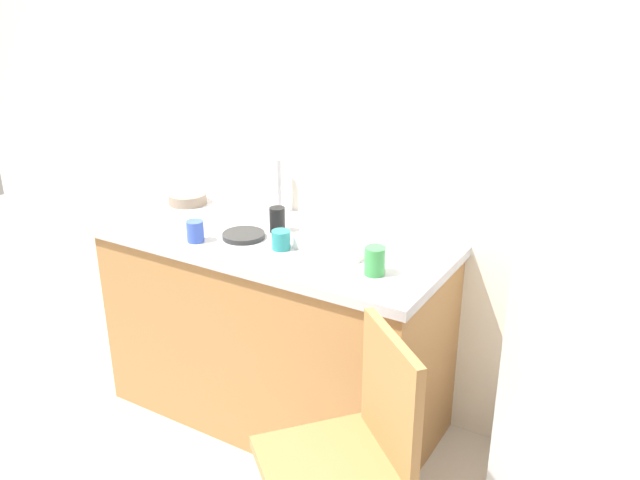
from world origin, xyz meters
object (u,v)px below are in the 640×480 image
(chair, at_px, (350,457))
(terracotta_bowl, at_px, (188,198))
(cup_black, at_px, (277,220))
(cup_blue, at_px, (195,231))
(dish_tray, at_px, (338,241))
(cup_teal, at_px, (281,240))
(refrigerator, at_px, (627,344))
(hotplate, at_px, (244,235))
(cup_green, at_px, (375,261))

(chair, height_order, terracotta_bowl, terracotta_bowl)
(cup_black, bearing_deg, cup_blue, -130.66)
(dish_tray, relative_size, cup_teal, 3.78)
(cup_blue, bearing_deg, refrigerator, 7.99)
(chair, distance_m, cup_blue, 1.10)
(cup_black, bearing_deg, refrigerator, -1.38)
(cup_teal, distance_m, cup_blue, 0.35)
(cup_teal, bearing_deg, cup_black, 128.57)
(dish_tray, bearing_deg, terracotta_bowl, 173.14)
(refrigerator, xyz_separation_m, chair, (-0.64, -0.65, -0.25))
(chair, bearing_deg, cup_blue, -164.10)
(terracotta_bowl, xyz_separation_m, cup_blue, (0.33, -0.33, 0.02))
(refrigerator, xyz_separation_m, dish_tray, (-1.06, 0.01, 0.12))
(dish_tray, distance_m, cup_black, 0.30)
(refrigerator, relative_size, dish_tray, 5.37)
(hotplate, xyz_separation_m, cup_black, (0.08, 0.13, 0.04))
(dish_tray, relative_size, cup_black, 2.72)
(hotplate, relative_size, cup_blue, 2.01)
(chair, bearing_deg, cup_black, 176.89)
(terracotta_bowl, xyz_separation_m, hotplate, (0.47, -0.21, -0.01))
(chair, height_order, cup_green, cup_green)
(terracotta_bowl, distance_m, cup_teal, 0.70)
(chair, relative_size, dish_tray, 3.18)
(refrigerator, relative_size, cup_teal, 20.29)
(hotplate, height_order, cup_black, cup_black)
(dish_tray, height_order, hotplate, dish_tray)
(cup_teal, bearing_deg, cup_green, -3.17)
(chair, xyz_separation_m, cup_black, (-0.71, 0.68, 0.40))
(refrigerator, height_order, cup_black, refrigerator)
(chair, xyz_separation_m, cup_blue, (-0.93, 0.43, 0.39))
(refrigerator, relative_size, terracotta_bowl, 8.66)
(cup_black, xyz_separation_m, cup_teal, (0.12, -0.14, -0.01))
(terracotta_bowl, bearing_deg, refrigerator, -3.42)
(refrigerator, height_order, cup_green, refrigerator)
(refrigerator, bearing_deg, cup_black, 178.62)
(cup_teal, height_order, cup_green, cup_green)
(dish_tray, relative_size, terracotta_bowl, 1.61)
(dish_tray, relative_size, hotplate, 1.65)
(terracotta_bowl, relative_size, hotplate, 1.02)
(cup_green, distance_m, cup_blue, 0.75)
(cup_teal, bearing_deg, dish_tray, 34.55)
(dish_tray, xyz_separation_m, cup_blue, (-0.51, -0.23, 0.02))
(dish_tray, bearing_deg, cup_green, -32.43)
(refrigerator, bearing_deg, dish_tray, 179.36)
(refrigerator, bearing_deg, cup_teal, -174.83)
(chair, distance_m, cup_teal, 0.89)
(terracotta_bowl, height_order, hotplate, terracotta_bowl)
(terracotta_bowl, height_order, cup_teal, cup_teal)
(hotplate, bearing_deg, refrigerator, 3.77)
(cup_green, height_order, cup_blue, cup_green)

